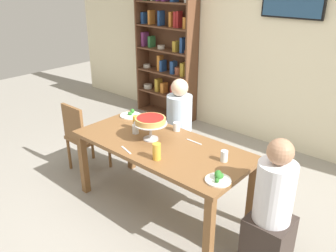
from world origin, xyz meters
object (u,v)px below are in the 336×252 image
(deep_dish_pizza_stand, at_px, (151,122))
(cutlery_fork_near, at_px, (194,142))
(beer_glass_amber_tall, at_px, (157,152))
(diner_head_east, at_px, (271,214))
(chair_head_west, at_px, (83,134))
(bookshelf, at_px, (167,48))
(diner_far_left, at_px, (179,132))
(salad_plate_far_diner, at_px, (218,178))
(salad_plate_near_diner, at_px, (131,115))
(water_glass_clear_far, at_px, (224,156))
(dining_table, at_px, (161,152))
(beer_glass_amber_short, at_px, (136,123))
(cutlery_knife_near, at_px, (126,150))
(water_glass_clear_spare, at_px, (177,127))
(water_glass_clear_near, at_px, (136,129))

(deep_dish_pizza_stand, relative_size, cutlery_fork_near, 1.82)
(beer_glass_amber_tall, relative_size, cutlery_fork_near, 0.85)
(diner_head_east, distance_m, chair_head_west, 2.38)
(bookshelf, bearing_deg, deep_dish_pizza_stand, -52.15)
(diner_far_left, height_order, diner_head_east, same)
(cutlery_fork_near, bearing_deg, chair_head_west, 12.95)
(bookshelf, height_order, salad_plate_far_diner, bookshelf)
(salad_plate_near_diner, height_order, water_glass_clear_far, water_glass_clear_far)
(diner_head_east, xyz_separation_m, cutlery_fork_near, (-0.94, 0.22, 0.25))
(salad_plate_near_diner, distance_m, cutlery_fork_near, 0.96)
(chair_head_west, xyz_separation_m, cutlery_fork_near, (1.43, 0.30, 0.26))
(bookshelf, xyz_separation_m, salad_plate_far_diner, (2.48, -2.20, -0.38))
(water_glass_clear_far, xyz_separation_m, cutlery_fork_near, (-0.42, 0.12, -0.05))
(dining_table, height_order, beer_glass_amber_tall, beer_glass_amber_tall)
(bookshelf, height_order, beer_glass_amber_tall, bookshelf)
(deep_dish_pizza_stand, bearing_deg, salad_plate_far_diner, -11.48)
(beer_glass_amber_tall, bearing_deg, diner_far_left, 119.72)
(bookshelf, height_order, diner_far_left, bookshelf)
(beer_glass_amber_short, height_order, cutlery_knife_near, beer_glass_amber_short)
(deep_dish_pizza_stand, height_order, cutlery_fork_near, deep_dish_pizza_stand)
(dining_table, height_order, cutlery_knife_near, cutlery_knife_near)
(dining_table, xyz_separation_m, water_glass_clear_far, (0.64, 0.11, 0.14))
(dining_table, relative_size, cutlery_fork_near, 9.85)
(diner_head_east, xyz_separation_m, chair_head_west, (-2.37, -0.09, -0.01))
(beer_glass_amber_tall, height_order, beer_glass_amber_short, beer_glass_amber_tall)
(diner_head_east, xyz_separation_m, beer_glass_amber_short, (-1.58, 0.06, 0.32))
(diner_head_east, bearing_deg, salad_plate_near_diner, -8.19)
(dining_table, xyz_separation_m, beer_glass_amber_tall, (0.18, -0.25, 0.17))
(chair_head_west, height_order, salad_plate_near_diner, chair_head_west)
(bookshelf, bearing_deg, cutlery_fork_near, -42.82)
(diner_far_left, distance_m, diner_head_east, 1.70)
(water_glass_clear_spare, bearing_deg, bookshelf, 133.87)
(water_glass_clear_far, distance_m, water_glass_clear_spare, 0.76)
(bookshelf, height_order, water_glass_clear_near, bookshelf)
(cutlery_knife_near, bearing_deg, diner_far_left, 117.79)
(salad_plate_far_diner, height_order, water_glass_clear_near, water_glass_clear_near)
(beer_glass_amber_short, relative_size, water_glass_clear_near, 1.61)
(diner_head_east, relative_size, water_glass_clear_near, 12.43)
(diner_head_east, xyz_separation_m, beer_glass_amber_tall, (-0.98, -0.27, 0.32))
(beer_glass_amber_tall, distance_m, water_glass_clear_near, 0.60)
(chair_head_west, bearing_deg, bookshelf, 103.22)
(deep_dish_pizza_stand, bearing_deg, diner_far_left, 108.52)
(bookshelf, bearing_deg, water_glass_clear_spare, -46.13)
(cutlery_knife_near, bearing_deg, beer_glass_amber_tall, 26.06)
(diner_far_left, bearing_deg, dining_table, 27.55)
(salad_plate_near_diner, height_order, cutlery_fork_near, salad_plate_near_diner)
(water_glass_clear_near, bearing_deg, diner_far_left, 92.32)
(deep_dish_pizza_stand, distance_m, water_glass_clear_far, 0.80)
(salad_plate_far_diner, relative_size, cutlery_fork_near, 1.16)
(diner_far_left, xyz_separation_m, deep_dish_pizza_stand, (0.25, -0.73, 0.44))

